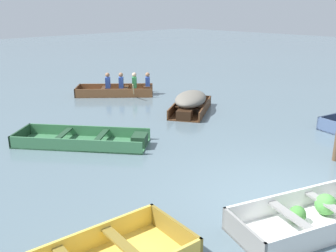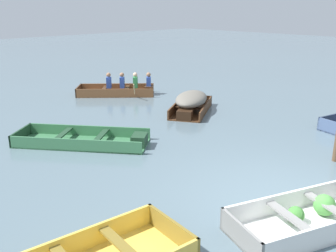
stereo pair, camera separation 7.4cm
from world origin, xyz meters
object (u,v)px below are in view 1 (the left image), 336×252
(rowboat_wooden_brown_with_crew, at_px, (121,89))
(skiff_green_near_moored, at_px, (87,140))
(dinghy_white_foreground, at_px, (317,215))
(skiff_dark_varnish_far_moored, at_px, (191,101))

(rowboat_wooden_brown_with_crew, bearing_deg, skiff_green_near_moored, -136.48)
(dinghy_white_foreground, xyz_separation_m, skiff_green_near_moored, (-0.64, 5.96, -0.05))
(dinghy_white_foreground, bearing_deg, skiff_dark_varnish_far_moored, 59.31)
(skiff_green_near_moored, distance_m, rowboat_wooden_brown_with_crew, 5.84)
(dinghy_white_foreground, relative_size, skiff_dark_varnish_far_moored, 1.12)
(skiff_green_near_moored, height_order, skiff_dark_varnish_far_moored, skiff_dark_varnish_far_moored)
(dinghy_white_foreground, distance_m, skiff_dark_varnish_far_moored, 7.18)
(dinghy_white_foreground, relative_size, skiff_green_near_moored, 0.85)
(dinghy_white_foreground, height_order, rowboat_wooden_brown_with_crew, rowboat_wooden_brown_with_crew)
(skiff_dark_varnish_far_moored, bearing_deg, skiff_green_near_moored, -177.28)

